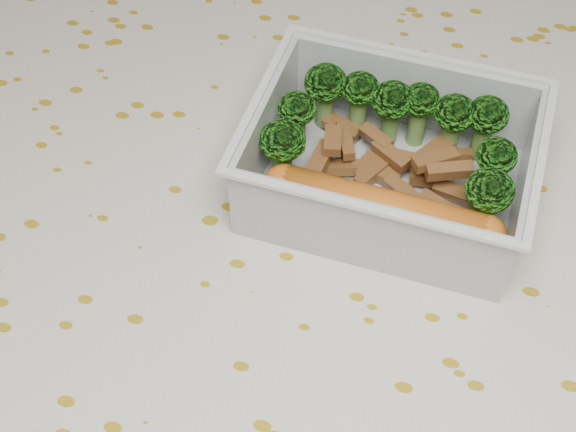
# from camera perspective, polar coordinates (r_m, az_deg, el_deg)

# --- Properties ---
(dining_table) EXTENTS (1.40, 0.90, 0.75)m
(dining_table) POSITION_cam_1_polar(r_m,az_deg,el_deg) (0.56, 0.71, -6.92)
(dining_table) COLOR brown
(dining_table) RESTS_ON ground
(tablecloth) EXTENTS (1.46, 0.96, 0.19)m
(tablecloth) POSITION_cam_1_polar(r_m,az_deg,el_deg) (0.52, 0.77, -4.01)
(tablecloth) COLOR beige
(tablecloth) RESTS_ON dining_table
(lunch_container) EXTENTS (0.18, 0.14, 0.06)m
(lunch_container) POSITION_cam_1_polar(r_m,az_deg,el_deg) (0.50, 7.19, 3.32)
(lunch_container) COLOR silver
(lunch_container) RESTS_ON tablecloth
(broccoli_florets) EXTENTS (0.15, 0.09, 0.05)m
(broccoli_florets) POSITION_cam_1_polar(r_m,az_deg,el_deg) (0.50, 7.84, 6.44)
(broccoli_florets) COLOR #608C3F
(broccoli_florets) RESTS_ON lunch_container
(meat_pile) EXTENTS (0.11, 0.07, 0.03)m
(meat_pile) POSITION_cam_1_polar(r_m,az_deg,el_deg) (0.51, 7.35, 3.68)
(meat_pile) COLOR brown
(meat_pile) RESTS_ON lunch_container
(sausage) EXTENTS (0.15, 0.03, 0.03)m
(sausage) POSITION_cam_1_polar(r_m,az_deg,el_deg) (0.47, 6.67, 0.40)
(sausage) COLOR #BC5E19
(sausage) RESTS_ON lunch_container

